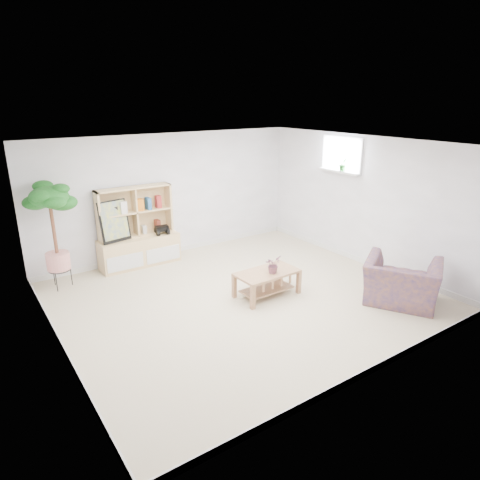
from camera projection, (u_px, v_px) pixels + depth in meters
floor at (242, 297)px, 6.86m from camera, size 5.50×5.00×0.01m
ceiling at (243, 145)px, 6.09m from camera, size 5.50×5.00×0.01m
walls at (242, 225)px, 6.47m from camera, size 5.51×5.01×2.40m
baseboard at (242, 294)px, 6.84m from camera, size 5.50×5.00×0.10m
window at (342, 154)px, 8.15m from camera, size 0.10×0.98×0.68m
window_sill at (339, 172)px, 8.22m from camera, size 0.14×1.00×0.04m
storage_unit at (138, 227)px, 7.94m from camera, size 1.49×0.50×1.49m
poster at (114, 221)px, 7.63m from camera, size 0.56×0.22×0.75m
toy_truck at (162, 229)px, 8.13m from camera, size 0.38×0.29×0.18m
coffee_table at (267, 283)px, 6.85m from camera, size 1.02×0.57×0.41m
table_plant at (273, 264)px, 6.70m from camera, size 0.31×0.30×0.28m
floor_tree at (55, 236)px, 6.92m from camera, size 0.71×0.71×1.79m
armchair at (402, 279)px, 6.53m from camera, size 1.36×1.41×0.80m
sill_plant at (343, 164)px, 8.10m from camera, size 0.16×0.13×0.27m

